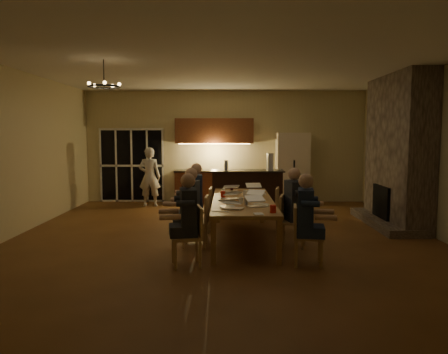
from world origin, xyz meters
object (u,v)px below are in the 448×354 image
Objects in this scene: chair_left_far at (201,210)px; chair_right_far at (287,210)px; can_silver at (246,202)px; redcup_near at (273,209)px; refrigerator at (292,168)px; chandelier at (104,87)px; plate_left at (227,207)px; bar_blender at (270,162)px; bar_bottle at (226,165)px; person_right_near at (305,220)px; dining_table at (243,220)px; mug_mid at (245,193)px; chair_right_mid at (293,221)px; mug_front at (241,200)px; chair_left_near at (186,236)px; chair_right_near at (308,236)px; standing_person at (150,177)px; plate_near at (261,205)px; can_cola at (232,187)px; laptop_b at (257,200)px; laptop_d at (254,194)px; laptop_c at (231,193)px; mug_back at (223,191)px; can_right at (261,194)px; chair_left_mid at (195,221)px; laptop_e at (230,186)px; redcup_mid at (223,194)px; person_right_mid at (294,207)px; person_left_far at (197,198)px; plate_far at (261,193)px; laptop_a at (233,202)px; bar_island at (247,192)px; laptop_f at (254,186)px; person_left_mid at (191,208)px; person_left_near at (188,219)px.

chair_right_far is at bearing 91.43° from chair_left_far.
redcup_near is at bearing -60.36° from can_silver.
chandelier reaches higher than refrigerator.
chair_left_far is at bearing 109.99° from plate_left.
refrigerator is 1.93m from bar_blender.
person_right_near is at bearing -74.81° from bar_bottle.
redcup_near is at bearing -107.86° from bar_blender.
mug_mid is at bearing 82.94° from dining_table.
mug_mid is at bearing 48.31° from chair_right_mid.
chair_right_far is 1.42m from mug_front.
chair_left_near is 1.78m from person_right_near.
dining_table is 1.83m from chair_right_near.
plate_near is (2.69, -4.42, -0.05)m from standing_person.
plate_near is (0.29, -0.62, 0.38)m from dining_table.
plate_left is at bearing -92.55° from can_cola.
laptop_b is 0.62m from redcup_near.
laptop_c is at bearing -170.24° from laptop_d.
standing_person is at bearing 119.27° from mug_front.
can_right reaches higher than mug_back.
laptop_e is (0.63, 1.64, 0.42)m from chair_left_mid.
laptop_c reaches higher than redcup_mid.
person_right_mid is at bearing -100.75° from bar_blender.
chair_left_near and chair_left_far have the same top height.
refrigerator is at bearing 64.22° from redcup_mid.
person_left_far is 1.63m from can_silver.
laptop_c reaches higher than chair_left_near.
refrigerator is 4.60m from laptop_c.
laptop_e is at bearing 79.27° from redcup_mid.
chair_left_far is 0.62m from mug_back.
plate_far is (0.61, 0.75, -0.10)m from laptop_c.
chair_right_far is at bearing 55.63° from can_silver.
laptop_a is at bearing -84.85° from mug_back.
standing_person reaches higher than bar_island.
laptop_f is at bearing 93.02° from redcup_near.
person_right_mid is 0.92m from mug_front.
person_right_mid and person_left_far have the same top height.
bar_island is 1.29× the size of person_left_mid.
standing_person is 4.02m from redcup_mid.
laptop_d is (1.11, -0.66, 0.17)m from person_left_far.
bar_bottle is at bearing -65.51° from laptop_a.
chair_left_near is at bearing -119.94° from laptop_f.
person_right_mid is at bearing -32.78° from redcup_mid.
person_left_far is 2.41m from redcup_near.
mug_mid is 0.51m from mug_back.
dining_table is 1.49m from redcup_near.
redcup_mid is at bearing -83.23° from laptop_c.
person_left_near reaches higher than plate_near.
chandelier is at bearing -150.17° from laptop_d.
bar_blender is at bearing 96.83° from laptop_d.
dining_table is 10.30× the size of laptop_f.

